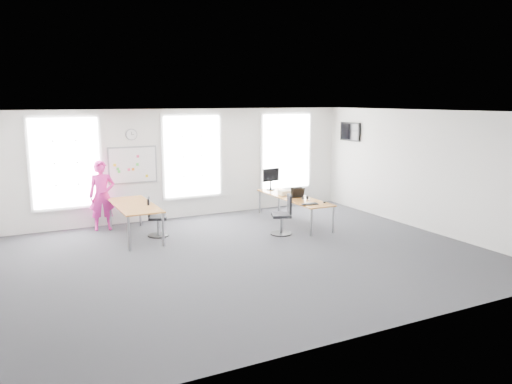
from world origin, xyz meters
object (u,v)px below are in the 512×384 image
monitor (271,177)px  desk_right (294,199)px  desk_left (134,207)px  headphones (305,198)px  chair_right (283,217)px  chair_left (155,219)px  person (102,195)px  keyboard (310,204)px

monitor → desk_right: bearing=-98.4°
desk_left → headphones: size_ratio=13.82×
chair_right → chair_left: (-2.83, 1.24, -0.01)m
desk_right → person: size_ratio=1.62×
chair_left → keyboard: chair_left is taller
person → keyboard: bearing=-20.7°
monitor → chair_left: bearing=-176.2°
desk_right → desk_left: desk_left is taller
chair_right → person: size_ratio=0.56×
monitor → desk_left: bearing=-179.3°
person → desk_right: bearing=-9.3°
keyboard → headphones: (0.24, 0.61, 0.03)m
desk_right → headphones: bearing=-78.6°
desk_left → chair_right: 3.57m
chair_right → monitor: 2.38m
desk_left → person: (-0.55, 1.08, 0.14)m
person → keyboard: 5.20m
desk_left → chair_left: 0.57m
person → monitor: person is taller
keyboard → headphones: bearing=80.7°
chair_right → monitor: monitor is taller
chair_left → desk_right: bearing=-76.5°
desk_left → keyboard: 4.25m
person → headphones: (4.78, -1.93, -0.14)m
desk_right → monitor: size_ratio=4.57×
chair_right → chair_left: bearing=-92.7°
chair_right → keyboard: 0.75m
desk_right → chair_left: chair_left is taller
chair_left → person: 1.64m
keyboard → monitor: bearing=99.2°
desk_left → headphones: (4.23, -0.85, 0.00)m
chair_left → keyboard: 3.78m
chair_right → chair_left: chair_right is taller
desk_left → keyboard: size_ratio=5.37×
desk_right → headphones: (0.09, -0.42, 0.09)m
monitor → keyboard: bearing=-103.1°
person → keyboard: (4.54, -2.53, -0.18)m
chair_right → chair_left: size_ratio=1.03×
desk_left → person: size_ratio=1.25×
desk_left → chair_right: size_ratio=2.24×
chair_left → monitor: bearing=-57.9°
keyboard → chair_left: bearing=171.5°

